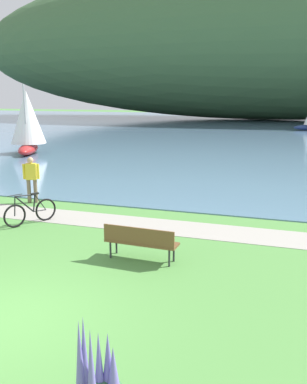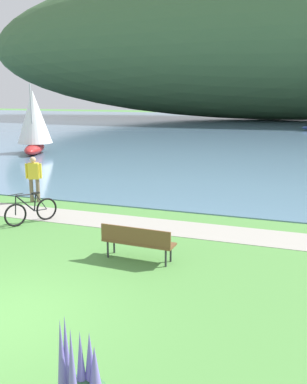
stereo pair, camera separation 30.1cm
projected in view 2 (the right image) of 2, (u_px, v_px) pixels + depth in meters
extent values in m
cube|color=#5B7F9E|center=(262.00, 128.00, 51.63)|extent=(180.00, 80.00, 0.04)
ellipsoid|color=#42663D|center=(277.00, 39.00, 65.66)|extent=(104.30, 28.00, 24.73)
cube|color=#A39E93|center=(129.00, 223.00, 13.29)|extent=(60.00, 1.50, 0.01)
cube|color=brown|center=(139.00, 242.00, 10.26)|extent=(1.82, 0.56, 0.05)
cube|color=brown|center=(135.00, 236.00, 10.02)|extent=(1.80, 0.13, 0.40)
cylinder|color=#2D2D33|center=(114.00, 244.00, 10.75)|extent=(0.05, 0.05, 0.45)
cylinder|color=#2D2D33|center=(171.00, 253.00, 10.18)|extent=(0.05, 0.05, 0.45)
cylinder|color=#2D2D33|center=(108.00, 249.00, 10.45)|extent=(0.05, 0.05, 0.45)
cylinder|color=#2D2D33|center=(166.00, 258.00, 9.88)|extent=(0.05, 0.05, 0.45)
torus|color=black|center=(15.00, 215.00, 12.88)|extent=(0.39, 0.66, 0.72)
torus|color=black|center=(47.00, 209.00, 13.57)|extent=(0.39, 0.66, 0.72)
cylinder|color=black|center=(25.00, 203.00, 13.04)|extent=(0.32, 0.56, 0.61)
cylinder|color=black|center=(26.00, 195.00, 13.00)|extent=(0.34, 0.60, 0.09)
cylinder|color=black|center=(35.00, 202.00, 13.26)|extent=(0.10, 0.13, 0.54)
cylinder|color=black|center=(41.00, 210.00, 13.43)|extent=(0.23, 0.39, 0.05)
cylinder|color=black|center=(41.00, 202.00, 13.40)|extent=(0.20, 0.34, 0.56)
cylinder|color=black|center=(16.00, 205.00, 12.83)|extent=(0.07, 0.09, 0.60)
cube|color=black|center=(36.00, 193.00, 13.22)|extent=(0.20, 0.26, 0.05)
cylinder|color=black|center=(16.00, 194.00, 12.77)|extent=(0.25, 0.44, 0.02)
cylinder|color=#72604C|center=(32.00, 190.00, 15.85)|extent=(0.14, 0.14, 0.88)
cylinder|color=#72604C|center=(38.00, 190.00, 15.86)|extent=(0.14, 0.14, 0.88)
cube|color=yellow|center=(34.00, 171.00, 15.69)|extent=(0.43, 0.35, 0.60)
sphere|color=tan|center=(33.00, 160.00, 15.60)|extent=(0.22, 0.22, 0.22)
cylinder|color=yellow|center=(26.00, 171.00, 15.68)|extent=(0.09, 0.09, 0.56)
cylinder|color=yellow|center=(41.00, 171.00, 15.70)|extent=(0.09, 0.09, 0.56)
cone|color=#7A6BC6|center=(90.00, 357.00, 4.70)|extent=(0.13, 0.13, 0.61)
cone|color=#7A6BC6|center=(66.00, 349.00, 4.66)|extent=(0.11, 0.11, 0.82)
cone|color=#7A6BC6|center=(61.00, 352.00, 4.63)|extent=(0.11, 0.11, 0.79)
cone|color=#7A6BC6|center=(72.00, 361.00, 4.48)|extent=(0.10, 0.10, 0.78)
cone|color=#7A6BC6|center=(81.00, 357.00, 4.67)|extent=(0.11, 0.11, 0.64)
cone|color=#7A6BC6|center=(95.00, 366.00, 4.64)|extent=(0.14, 0.14, 0.48)
ellipsoid|color=#B22323|center=(35.00, 149.00, 28.72)|extent=(2.59, 4.02, 0.68)
cylinder|color=#B2B2B2|center=(32.00, 114.00, 27.91)|extent=(0.10, 0.10, 3.91)
cone|color=white|center=(34.00, 117.00, 28.61)|extent=(3.06, 3.06, 3.52)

